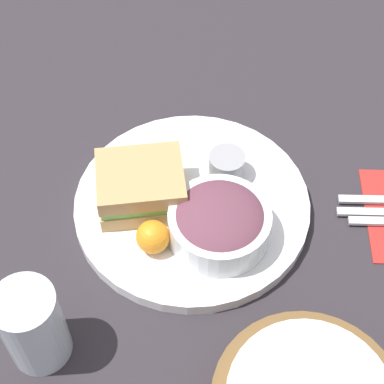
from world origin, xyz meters
TOP-DOWN VIEW (x-y plane):
  - ground_plane at (0.00, 0.00)m, footprint 4.00×4.00m
  - plate at (0.00, 0.00)m, footprint 0.32×0.32m
  - sandwich at (0.07, 0.00)m, footprint 0.13×0.11m
  - salad_bowl at (-0.04, 0.05)m, footprint 0.13×0.13m
  - dressing_cup at (-0.05, -0.05)m, footprint 0.05×0.05m
  - orange_wedge at (0.05, 0.07)m, footprint 0.04×0.04m
  - drink_glass at (0.17, 0.21)m, footprint 0.07×0.07m

SIDE VIEW (x-z plane):
  - ground_plane at x=0.00m, z-range 0.00..0.00m
  - plate at x=0.00m, z-range 0.00..0.02m
  - dressing_cup at x=-0.05m, z-range 0.02..0.06m
  - orange_wedge at x=0.05m, z-range 0.02..0.06m
  - salad_bowl at x=-0.04m, z-range 0.02..0.08m
  - sandwich at x=0.07m, z-range 0.02..0.08m
  - drink_glass at x=0.17m, z-range 0.00..0.12m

